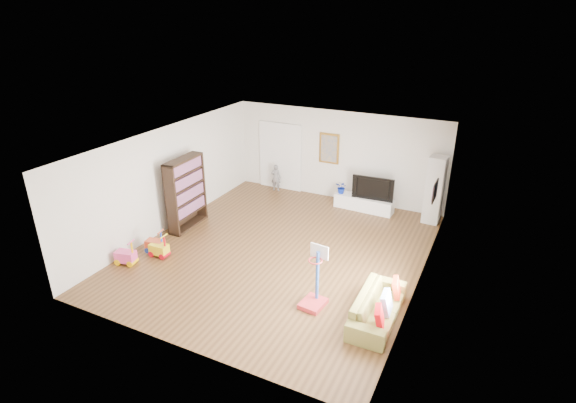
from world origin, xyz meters
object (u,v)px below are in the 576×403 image
at_px(basketball_hoop, 314,278).
at_px(bookshelf, 186,193).
at_px(sofa, 378,307).
at_px(media_console, 364,203).

bearing_deg(basketball_hoop, bookshelf, 164.29).
bearing_deg(bookshelf, sofa, -17.83).
distance_m(bookshelf, basketball_hoop, 4.76).
distance_m(sofa, basketball_hoop, 1.30).
distance_m(media_console, basketball_hoop, 4.92).
bearing_deg(bookshelf, basketball_hoop, -23.90).
xyz_separation_m(bookshelf, sofa, (5.64, -1.62, -0.69)).
height_order(media_console, sofa, sofa).
bearing_deg(media_console, basketball_hoop, -81.61).
relative_size(media_console, bookshelf, 0.90).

